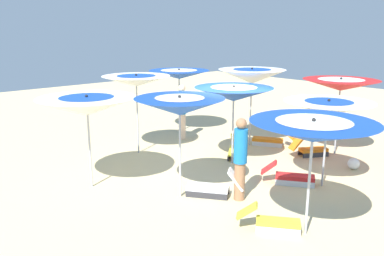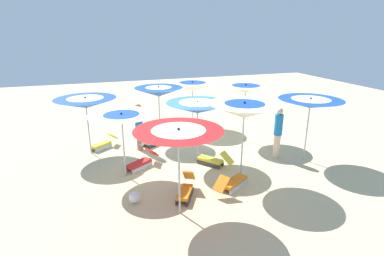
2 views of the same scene
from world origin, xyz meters
name	(u,v)px [view 1 (image 1 of 2)]	position (x,y,z in m)	size (l,w,h in m)	color
ground	(222,168)	(0.00, 0.00, -0.02)	(36.25, 36.25, 0.04)	beige
beach_umbrella_0	(341,85)	(-1.47, -3.43, 2.13)	(2.19, 2.19, 2.35)	#B2B2B7
beach_umbrella_1	(252,76)	(0.90, -2.23, 2.27)	(2.13, 2.13, 2.55)	#B2B2B7
beach_umbrella_2	(179,74)	(3.77, -1.63, 2.13)	(2.19, 2.19, 2.34)	#B2B2B7
beach_umbrella_3	(328,108)	(-2.56, -0.86, 1.94)	(2.07, 2.07, 2.15)	#B2B2B7
beach_umbrella_4	(234,94)	(0.05, -0.46, 2.00)	(2.16, 2.16, 2.24)	#B2B2B7
beach_umbrella_5	(136,81)	(2.64, 0.97, 2.23)	(2.03, 2.03, 2.44)	#B2B2B7
beach_umbrella_6	(313,131)	(-3.61, 1.51, 1.99)	(2.23, 2.23, 2.23)	#B2B2B7
beach_umbrella_7	(180,106)	(-0.74, 2.13, 2.10)	(1.98, 1.98, 2.35)	#B2B2B7
beach_umbrella_8	(87,106)	(1.14, 3.35, 1.99)	(2.27, 2.27, 2.26)	#B2B2B7
lounger_0	(235,149)	(0.45, -1.02, 0.21)	(1.08, 1.25, 0.60)	#333338
lounger_1	(310,149)	(-1.08, -2.69, 0.21)	(0.87, 1.19, 0.64)	#333338
lounger_2	(271,140)	(0.38, -2.70, 0.20)	(1.37, 1.03, 0.57)	silver
lounger_3	(213,187)	(-1.22, 1.56, 0.21)	(1.28, 1.07, 0.67)	#333338
lounger_4	(291,176)	(-1.98, -0.39, 0.20)	(1.27, 1.02, 0.55)	silver
lounger_5	(273,222)	(-3.13, 1.86, 0.19)	(1.13, 0.97, 0.53)	silver
beachgoer_0	(182,110)	(2.96, -1.07, 1.01)	(0.30, 0.30, 1.90)	beige
beachgoer_1	(240,157)	(-1.75, 1.26, 0.99)	(0.30, 0.30, 1.87)	#A3704C
beach_ball	(354,164)	(-2.51, -2.55, 0.16)	(0.31, 0.31, 0.31)	white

